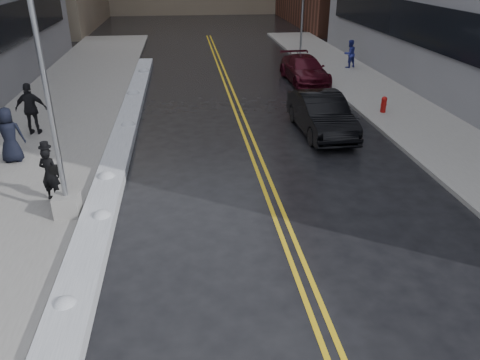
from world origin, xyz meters
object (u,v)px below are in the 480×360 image
object	(u,v)px
pedestrian_fedora	(50,174)
car_black	(321,114)
lamppost	(54,133)
pedestrian_c	(9,135)
fire_hydrant	(384,104)
pedestrian_east	(350,54)
traffic_signal	(303,7)
pedestrian_d	(31,109)
car_maroon	(304,69)

from	to	relation	value
pedestrian_fedora	car_black	xyz separation A→B (m)	(9.41, 5.01, -0.15)
pedestrian_fedora	car_black	world-z (taller)	pedestrian_fedora
lamppost	pedestrian_c	distance (m)	5.06
fire_hydrant	pedestrian_east	bearing A→B (deg)	80.49
fire_hydrant	pedestrian_c	bearing A→B (deg)	-165.27
pedestrian_fedora	pedestrian_east	xyz separation A→B (m)	(14.50, 16.48, 0.05)
lamppost	pedestrian_fedora	bearing A→B (deg)	121.61
traffic_signal	pedestrian_fedora	xyz separation A→B (m)	(-12.41, -21.00, -2.44)
pedestrian_fedora	traffic_signal	bearing A→B (deg)	-101.53
traffic_signal	pedestrian_d	bearing A→B (deg)	-133.81
traffic_signal	pedestrian_east	size ratio (longest dim) A/B	3.50
pedestrian_fedora	car_black	bearing A→B (deg)	-132.91
lamppost	pedestrian_fedora	size ratio (longest dim) A/B	4.72
lamppost	traffic_signal	xyz separation A→B (m)	(11.80, 22.00, 0.87)
pedestrian_d	pedestrian_c	bearing A→B (deg)	91.26
lamppost	car_maroon	xyz separation A→B (m)	(10.25, 14.61, -1.81)
traffic_signal	pedestrian_c	xyz separation A→B (m)	(-14.45, -17.93, -2.30)
traffic_signal	car_black	xyz separation A→B (m)	(-3.00, -15.99, -2.59)
lamppost	car_maroon	world-z (taller)	lamppost
traffic_signal	pedestrian_fedora	world-z (taller)	traffic_signal
car_maroon	pedestrian_d	bearing A→B (deg)	-152.09
traffic_signal	car_maroon	xyz separation A→B (m)	(-1.55, -7.39, -2.68)
pedestrian_east	pedestrian_c	bearing A→B (deg)	18.04
lamppost	pedestrian_east	xyz separation A→B (m)	(13.89, 17.48, -1.53)
pedestrian_east	car_maroon	bearing A→B (deg)	17.20
traffic_signal	car_black	world-z (taller)	traffic_signal
lamppost	pedestrian_d	distance (m)	7.53
lamppost	pedestrian_east	bearing A→B (deg)	51.53
pedestrian_d	car_black	bearing A→B (deg)	176.23
pedestrian_c	fire_hydrant	bearing A→B (deg)	-171.30
pedestrian_east	car_black	xyz separation A→B (m)	(-5.09, -11.47, -0.20)
traffic_signal	pedestrian_d	world-z (taller)	traffic_signal
fire_hydrant	pedestrian_d	world-z (taller)	pedestrian_d
fire_hydrant	pedestrian_east	xyz separation A→B (m)	(1.59, 9.48, 0.46)
pedestrian_d	car_maroon	distance (m)	15.05
lamppost	pedestrian_c	xyz separation A→B (m)	(-2.65, 4.07, -1.43)
traffic_signal	car_black	distance (m)	16.47
car_black	lamppost	bearing A→B (deg)	-147.33
lamppost	pedestrian_d	bearing A→B (deg)	111.17
car_maroon	car_black	bearing A→B (deg)	-102.42
fire_hydrant	pedestrian_c	size ratio (longest dim) A/B	0.38
fire_hydrant	pedestrian_d	bearing A→B (deg)	-175.84
traffic_signal	pedestrian_east	xyz separation A→B (m)	(2.09, -4.52, -2.39)
pedestrian_fedora	car_maroon	xyz separation A→B (m)	(10.86, 13.61, -0.24)
pedestrian_d	pedestrian_east	xyz separation A→B (m)	(16.56, 10.56, -0.16)
pedestrian_c	lamppost	bearing A→B (deg)	117.03
pedestrian_fedora	pedestrian_east	size ratio (longest dim) A/B	0.94
pedestrian_east	car_maroon	world-z (taller)	pedestrian_east
traffic_signal	car_maroon	distance (m)	8.01
car_black	pedestrian_d	bearing A→B (deg)	173.85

